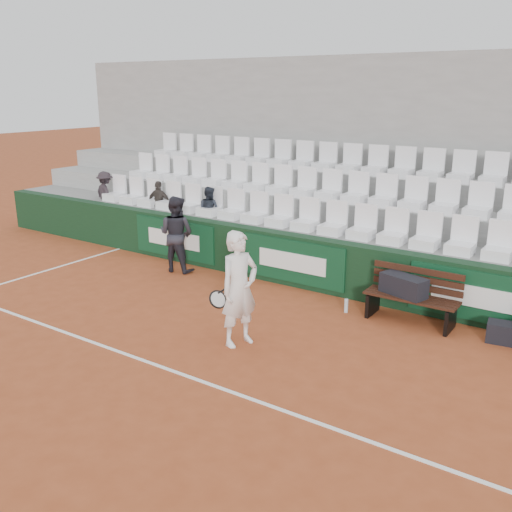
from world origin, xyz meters
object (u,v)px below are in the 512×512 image
(sports_bag_left, at_px, (404,285))
(bench_left, at_px, (410,309))
(spectator_b, at_px, (158,184))
(spectator_c, at_px, (208,190))
(water_bottle_near, at_px, (346,306))
(water_bottle_far, at_px, (497,336))
(spectator_a, at_px, (104,176))
(ball_kid, at_px, (176,234))
(sports_bag_ground, at_px, (505,333))
(tennis_player, at_px, (239,289))

(sports_bag_left, bearing_deg, bench_left, -0.03)
(spectator_b, height_order, spectator_c, spectator_c)
(water_bottle_near, height_order, spectator_c, spectator_c)
(water_bottle_far, xyz_separation_m, spectator_a, (-9.71, 1.11, 1.46))
(ball_kid, bearing_deg, water_bottle_near, 168.86)
(sports_bag_ground, relative_size, spectator_a, 0.44)
(spectator_b, bearing_deg, spectator_a, -16.10)
(sports_bag_left, xyz_separation_m, spectator_c, (-4.87, 1.06, 0.92))
(sports_bag_ground, height_order, ball_kid, ball_kid)
(bench_left, xyz_separation_m, tennis_player, (-1.84, -2.21, 0.64))
(ball_kid, height_order, spectator_a, spectator_a)
(sports_bag_ground, distance_m, water_bottle_near, 2.51)
(ball_kid, distance_m, spectator_a, 3.62)
(water_bottle_near, bearing_deg, sports_bag_left, 11.54)
(sports_bag_ground, relative_size, water_bottle_far, 2.22)
(tennis_player, relative_size, spectator_b, 1.64)
(sports_bag_left, relative_size, sports_bag_ground, 1.50)
(ball_kid, relative_size, spectator_a, 1.39)
(tennis_player, distance_m, spectator_c, 4.61)
(bench_left, bearing_deg, spectator_b, 170.72)
(sports_bag_left, xyz_separation_m, water_bottle_far, (1.51, -0.04, -0.50))
(spectator_a, xyz_separation_m, spectator_b, (1.84, 0.00, -0.04))
(sports_bag_left, xyz_separation_m, sports_bag_ground, (1.59, 0.05, -0.46))
(water_bottle_far, xyz_separation_m, ball_kid, (-6.35, -0.01, 0.68))
(water_bottle_near, distance_m, spectator_c, 4.39)
(tennis_player, bearing_deg, water_bottle_far, 34.08)
(spectator_b, xyz_separation_m, spectator_c, (1.49, 0.00, 0.01))
(sports_bag_left, distance_m, ball_kid, 4.85)
(bench_left, bearing_deg, water_bottle_far, -1.87)
(ball_kid, bearing_deg, bench_left, 171.38)
(water_bottle_far, distance_m, spectator_c, 6.63)
(tennis_player, bearing_deg, bench_left, 50.26)
(spectator_c, bearing_deg, bench_left, 163.57)
(sports_bag_left, height_order, ball_kid, ball_kid)
(sports_bag_ground, relative_size, tennis_player, 0.29)
(water_bottle_near, height_order, spectator_a, spectator_a)
(ball_kid, xyz_separation_m, spectator_c, (-0.03, 1.12, 0.74))
(spectator_a, bearing_deg, water_bottle_far, -173.05)
(sports_bag_ground, bearing_deg, water_bottle_near, -174.61)
(water_bottle_near, height_order, ball_kid, ball_kid)
(ball_kid, distance_m, spectator_c, 1.35)
(sports_bag_ground, bearing_deg, spectator_a, 174.09)
(spectator_a, height_order, spectator_b, spectator_a)
(sports_bag_left, relative_size, water_bottle_far, 3.34)
(sports_bag_ground, bearing_deg, water_bottle_far, -131.25)
(water_bottle_near, xyz_separation_m, tennis_player, (-0.79, -2.02, 0.75))
(tennis_player, bearing_deg, spectator_c, 134.17)
(bench_left, bearing_deg, sports_bag_left, 179.97)
(bench_left, relative_size, water_bottle_far, 6.59)
(bench_left, height_order, sports_bag_ground, bench_left)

